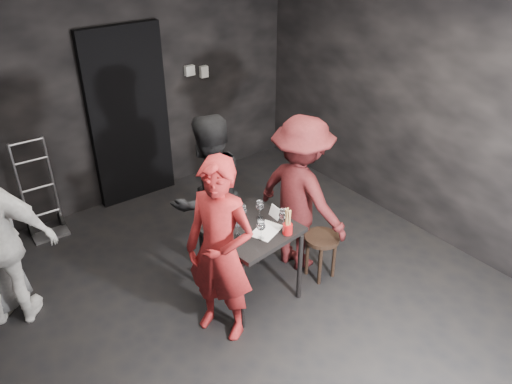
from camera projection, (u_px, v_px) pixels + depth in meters
floor at (253, 300)px, 4.67m from camera, size 4.50×5.00×0.02m
wall_back at (124, 91)px, 5.72m from camera, size 4.50×0.04×2.70m
wall_right at (428, 112)px, 5.15m from camera, size 0.04×5.00×2.70m
doorway at (129, 117)px, 5.83m from camera, size 0.95×0.10×2.10m
wallbox_upper at (190, 71)px, 6.07m from camera, size 0.12×0.06×0.12m
wallbox_lower at (204, 72)px, 6.20m from camera, size 0.10×0.06×0.14m
hand_truck at (45, 217)px, 5.53m from camera, size 0.38×0.33×1.12m
tasting_table at (251, 236)px, 4.45m from camera, size 0.72×0.72×0.75m
stool at (321, 245)px, 4.81m from camera, size 0.34×0.34×0.47m
server_red at (220, 244)px, 3.93m from camera, size 0.69×0.78×1.80m
woman_black at (208, 190)px, 4.66m from camera, size 0.91×0.56×1.79m
man_maroon at (301, 191)px, 4.75m from camera, size 0.66×1.16×1.70m
tasting_mat at (267, 231)px, 4.35m from camera, size 0.34×0.28×0.00m
wine_glass_a at (238, 226)px, 4.23m from camera, size 0.08×0.08×0.21m
wine_glass_b at (222, 222)px, 4.30m from camera, size 0.08×0.08×0.18m
wine_glass_c at (242, 214)px, 4.39m from camera, size 0.10×0.10×0.22m
wine_glass_d at (261, 229)px, 4.20m from camera, size 0.10×0.10×0.20m
wine_glass_e at (283, 218)px, 4.33m from camera, size 0.09×0.09×0.21m
wine_glass_f at (260, 209)px, 4.47m from camera, size 0.10×0.10×0.20m
wine_bottle at (220, 226)px, 4.22m from camera, size 0.07×0.07×0.29m
breadstick_cup at (288, 222)px, 4.25m from camera, size 0.09×0.09×0.27m
reserved_card at (275, 212)px, 4.51m from camera, size 0.09×0.14×0.11m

